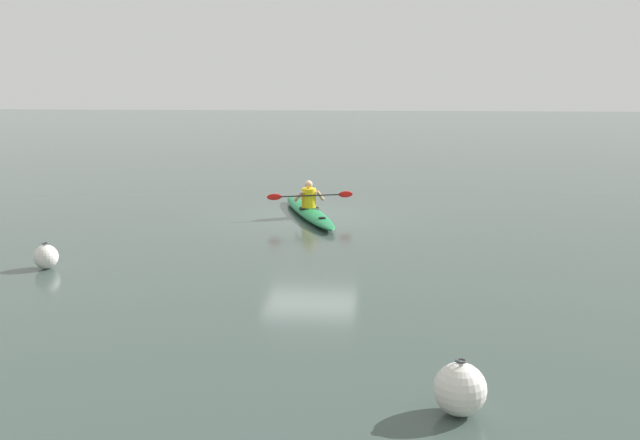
{
  "coord_description": "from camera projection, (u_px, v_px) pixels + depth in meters",
  "views": [
    {
      "loc": [
        -2.34,
        19.05,
        3.53
      ],
      "look_at": [
        -0.77,
        4.66,
        0.78
      ],
      "focal_mm": 40.19,
      "sensor_mm": 36.0,
      "label": 1
    }
  ],
  "objects": [
    {
      "name": "ground_plane",
      "position": [
        311.0,
        216.0,
        19.52
      ],
      "size": [
        160.0,
        160.0,
        0.0
      ],
      "primitive_type": "plane",
      "color": "#384742"
    },
    {
      "name": "kayak",
      "position": [
        309.0,
        212.0,
        19.42
      ],
      "size": [
        2.32,
        5.04,
        0.25
      ],
      "color": "#19723F",
      "rests_on": "ground"
    },
    {
      "name": "mooring_buoy_channel_marker",
      "position": [
        46.0,
        257.0,
        13.91
      ],
      "size": [
        0.47,
        0.47,
        0.51
      ],
      "color": "silver",
      "rests_on": "ground"
    },
    {
      "name": "mooring_buoy_red_near",
      "position": [
        460.0,
        389.0,
        7.73
      ],
      "size": [
        0.58,
        0.58,
        0.62
      ],
      "color": "silver",
      "rests_on": "ground"
    },
    {
      "name": "kayaker",
      "position": [
        309.0,
        196.0,
        19.31
      ],
      "size": [
        2.23,
        0.84,
        0.74
      ],
      "color": "yellow",
      "rests_on": "kayak"
    }
  ]
}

